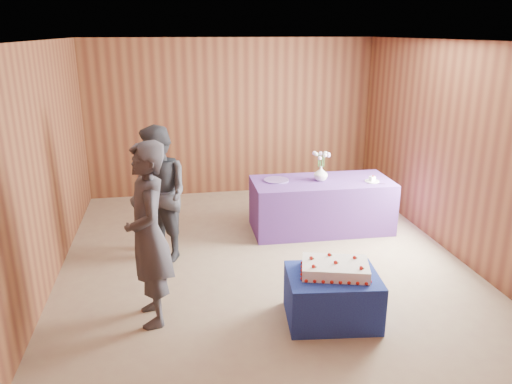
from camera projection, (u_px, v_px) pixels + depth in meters
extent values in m
plane|color=gray|center=(263.00, 263.00, 6.33)|extent=(6.00, 6.00, 0.00)
cube|color=brown|center=(232.00, 118.00, 8.72)|extent=(5.00, 0.04, 2.70)
cube|color=brown|center=(354.00, 276.00, 3.10)|extent=(5.00, 0.04, 2.70)
cube|color=brown|center=(41.00, 169.00, 5.50)|extent=(0.04, 6.00, 2.70)
cube|color=brown|center=(457.00, 151.00, 6.32)|extent=(0.04, 6.00, 2.70)
cube|color=white|center=(264.00, 41.00, 5.49)|extent=(5.00, 6.00, 0.04)
cube|color=navy|center=(332.00, 297.00, 5.02)|extent=(0.97, 0.80, 0.50)
cube|color=#503084|center=(321.00, 205.00, 7.28)|extent=(2.01, 0.93, 0.75)
cube|color=silver|center=(335.00, 268.00, 4.95)|extent=(0.74, 0.59, 0.12)
sphere|color=#A6120C|center=(302.00, 281.00, 4.79)|extent=(0.03, 0.03, 0.03)
sphere|color=#A6120C|center=(371.00, 284.00, 4.73)|extent=(0.03, 0.03, 0.03)
sphere|color=#A6120C|center=(302.00, 261.00, 5.20)|extent=(0.03, 0.03, 0.03)
sphere|color=#A6120C|center=(366.00, 264.00, 5.14)|extent=(0.03, 0.03, 0.03)
sphere|color=#A6120C|center=(316.00, 265.00, 4.84)|extent=(0.04, 0.04, 0.04)
cone|color=#125220|center=(318.00, 266.00, 4.85)|extent=(0.02, 0.03, 0.03)
sphere|color=#A6120C|center=(352.00, 257.00, 5.00)|extent=(0.04, 0.04, 0.04)
cone|color=#125220|center=(355.00, 258.00, 5.01)|extent=(0.02, 0.03, 0.03)
sphere|color=#A6120C|center=(336.00, 261.00, 4.92)|extent=(0.04, 0.04, 0.04)
cone|color=#125220|center=(338.00, 262.00, 4.93)|extent=(0.02, 0.03, 0.03)
imported|color=silver|center=(321.00, 174.00, 7.14)|extent=(0.21, 0.21, 0.21)
cylinder|color=#2A6B2D|center=(324.00, 161.00, 7.09)|extent=(0.01, 0.01, 0.17)
sphere|color=#E3BFF7|center=(328.00, 155.00, 7.07)|extent=(0.06, 0.06, 0.06)
cylinder|color=#2A6B2D|center=(323.00, 160.00, 7.11)|extent=(0.01, 0.01, 0.17)
sphere|color=silver|center=(325.00, 154.00, 7.13)|extent=(0.06, 0.06, 0.06)
cylinder|color=#2A6B2D|center=(321.00, 160.00, 7.12)|extent=(0.01, 0.01, 0.17)
sphere|color=#E3BFF7|center=(321.00, 153.00, 7.15)|extent=(0.06, 0.06, 0.06)
cylinder|color=#2A6B2D|center=(319.00, 160.00, 7.11)|extent=(0.01, 0.01, 0.17)
sphere|color=silver|center=(316.00, 154.00, 7.13)|extent=(0.06, 0.06, 0.06)
cylinder|color=#2A6B2D|center=(318.00, 161.00, 7.09)|extent=(0.01, 0.01, 0.17)
sphere|color=#E3BFF7|center=(314.00, 155.00, 7.07)|extent=(0.06, 0.06, 0.06)
cylinder|color=#2A6B2D|center=(319.00, 161.00, 7.06)|extent=(0.01, 0.01, 0.17)
sphere|color=silver|center=(316.00, 156.00, 7.00)|extent=(0.06, 0.06, 0.06)
cylinder|color=#2A6B2D|center=(321.00, 161.00, 7.04)|extent=(0.01, 0.01, 0.17)
sphere|color=#E3BFF7|center=(320.00, 157.00, 6.96)|extent=(0.06, 0.06, 0.06)
cylinder|color=#2A6B2D|center=(323.00, 161.00, 7.04)|extent=(0.01, 0.01, 0.17)
sphere|color=silver|center=(325.00, 157.00, 6.96)|extent=(0.06, 0.06, 0.06)
cylinder|color=#2A6B2D|center=(324.00, 161.00, 7.06)|extent=(0.01, 0.01, 0.17)
sphere|color=#E3BFF7|center=(328.00, 156.00, 7.00)|extent=(0.06, 0.06, 0.06)
cylinder|color=#6E50A0|center=(276.00, 180.00, 7.15)|extent=(0.47, 0.47, 0.02)
cylinder|color=white|center=(372.00, 181.00, 7.12)|extent=(0.25, 0.25, 0.01)
cube|color=silver|center=(372.00, 179.00, 7.11)|extent=(0.09, 0.09, 0.07)
sphere|color=#A6120C|center=(373.00, 176.00, 7.07)|extent=(0.03, 0.03, 0.03)
cube|color=silver|center=(376.00, 184.00, 7.01)|extent=(0.26, 0.08, 0.00)
imported|color=#34333C|center=(148.00, 235.00, 4.81)|extent=(0.54, 0.73, 1.85)
imported|color=#31333B|center=(159.00, 195.00, 6.20)|extent=(1.01, 1.06, 1.72)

